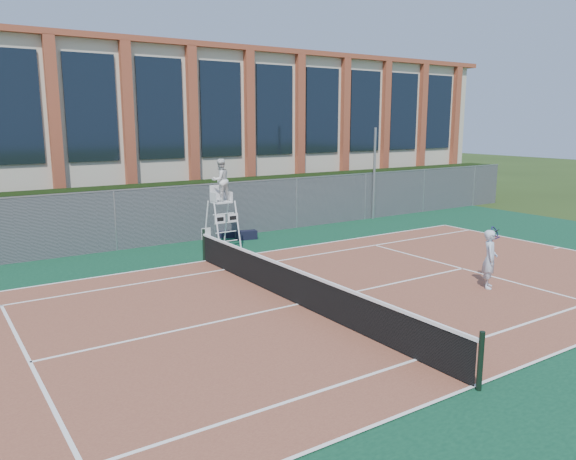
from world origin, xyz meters
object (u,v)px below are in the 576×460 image
steel_pole (374,174)px  plastic_chair (207,237)px  tennis_player (490,259)px  umpire_chair (220,183)px

steel_pole → plastic_chair: steel_pole is taller
steel_pole → plastic_chair: bearing=-170.3°
plastic_chair → tennis_player: tennis_player is taller
steel_pole → tennis_player: 11.73m
steel_pole → tennis_player: bearing=-116.0°
umpire_chair → steel_pole: bearing=10.4°
tennis_player → plastic_chair: bearing=117.0°
umpire_chair → plastic_chair: bearing=178.0°
umpire_chair → plastic_chair: (-0.57, 0.02, -1.98)m
plastic_chair → umpire_chair: bearing=-2.0°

